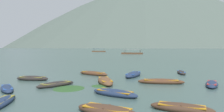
# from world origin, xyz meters

# --- Properties ---
(ground_plane) EXTENTS (6000.00, 6000.00, 0.00)m
(ground_plane) POSITION_xyz_m (0.00, 1500.00, 0.00)
(ground_plane) COLOR #425B56
(mountain_1) EXTENTS (659.04, 659.04, 259.09)m
(mountain_1) POSITION_xyz_m (-499.21, 1704.69, 129.55)
(mountain_1) COLOR slate
(mountain_1) RESTS_ON ground
(mountain_2) EXTENTS (1800.57, 1800.57, 589.19)m
(mountain_2) POSITION_xyz_m (293.88, 1416.21, 294.60)
(mountain_2) COLOR #56665B
(mountain_2) RESTS_ON ground
(rowboat_0) EXTENTS (3.58, 3.00, 0.55)m
(rowboat_0) POSITION_xyz_m (-1.73, 8.52, 0.17)
(rowboat_0) COLOR navy
(rowboat_0) RESTS_ON ground
(rowboat_1) EXTENTS (2.59, 3.44, 0.50)m
(rowboat_1) POSITION_xyz_m (7.02, 11.53, 0.16)
(rowboat_1) COLOR navy
(rowboat_1) RESTS_ON ground
(rowboat_2) EXTENTS (1.85, 4.31, 0.66)m
(rowboat_2) POSITION_xyz_m (-2.33, 13.35, 0.20)
(rowboat_2) COLOR brown
(rowboat_2) RESTS_ON ground
(rowboat_3) EXTENTS (3.33, 3.09, 0.49)m
(rowboat_3) POSITION_xyz_m (-6.67, 12.15, 0.15)
(rowboat_3) COLOR #2D2826
(rowboat_3) RESTS_ON ground
(rowboat_4) EXTENTS (4.07, 3.56, 0.57)m
(rowboat_4) POSITION_xyz_m (-3.72, 19.03, 0.18)
(rowboat_4) COLOR brown
(rowboat_4) RESTS_ON ground
(rowboat_5) EXTENTS (3.06, 4.49, 0.65)m
(rowboat_5) POSITION_xyz_m (1.04, 17.65, 0.20)
(rowboat_5) COLOR navy
(rowboat_5) RESTS_ON ground
(rowboat_7) EXTENTS (3.39, 2.29, 0.54)m
(rowboat_7) POSITION_xyz_m (1.60, 4.95, 0.17)
(rowboat_7) COLOR #4C3323
(rowboat_7) RESTS_ON ground
(rowboat_8) EXTENTS (4.43, 1.84, 0.57)m
(rowboat_8) POSITION_xyz_m (2.91, 12.93, 0.18)
(rowboat_8) COLOR brown
(rowboat_8) RESTS_ON ground
(rowboat_9) EXTENTS (1.11, 3.89, 0.45)m
(rowboat_9) POSITION_xyz_m (-8.56, 6.43, 0.14)
(rowboat_9) COLOR navy
(rowboat_9) RESTS_ON ground
(rowboat_10) EXTENTS (1.69, 3.72, 0.44)m
(rowboat_10) POSITION_xyz_m (7.64, 19.73, 0.14)
(rowboat_10) COLOR #2D2826
(rowboat_10) RESTS_ON ground
(rowboat_11) EXTENTS (3.56, 2.73, 0.57)m
(rowboat_11) POSITION_xyz_m (-2.38, 4.66, 0.18)
(rowboat_11) COLOR #4C3323
(rowboat_11) RESTS_ON ground
(rowboat_12) EXTENTS (3.65, 1.93, 0.56)m
(rowboat_12) POSITION_xyz_m (-9.85, 15.49, 0.17)
(rowboat_12) COLOR #2D2826
(rowboat_12) RESTS_ON ground
(rowboat_13) EXTENTS (2.42, 3.31, 0.47)m
(rowboat_13) POSITION_xyz_m (-10.11, 10.57, 0.15)
(rowboat_13) COLOR navy
(rowboat_13) RESTS_ON ground
(ferry_0) EXTENTS (10.43, 4.57, 2.54)m
(ferry_0) POSITION_xyz_m (-5.19, 142.80, 0.45)
(ferry_0) COLOR brown
(ferry_0) RESTS_ON ground
(ferry_1) EXTENTS (11.04, 7.07, 2.54)m
(ferry_1) POSITION_xyz_m (12.52, 93.78, 0.45)
(ferry_1) COLOR brown
(ferry_1) RESTS_ON ground
(weed_patch_0) EXTENTS (3.56, 3.60, 0.14)m
(weed_patch_0) POSITION_xyz_m (-5.35, 11.03, 0.00)
(weed_patch_0) COLOR #2D5628
(weed_patch_0) RESTS_ON ground
(weed_patch_2) EXTENTS (1.93, 1.89, 0.14)m
(weed_patch_2) POSITION_xyz_m (-2.87, 11.86, 0.00)
(weed_patch_2) COLOR #2D5628
(weed_patch_2) RESTS_ON ground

